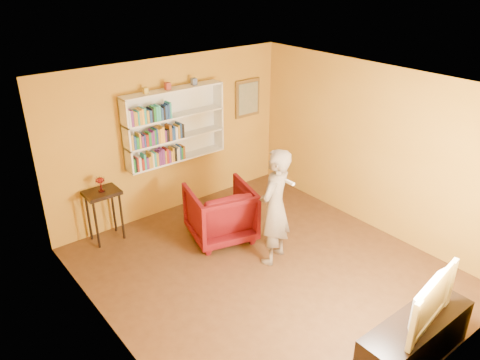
% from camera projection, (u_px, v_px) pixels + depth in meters
% --- Properties ---
extents(room_shell, '(5.30, 5.80, 2.88)m').
position_uv_depth(room_shell, '(268.00, 210.00, 6.35)').
color(room_shell, '#462B16').
rests_on(room_shell, ground).
extents(bookshelf, '(1.80, 0.29, 1.23)m').
position_uv_depth(bookshelf, '(173.00, 125.00, 7.81)').
color(bookshelf, silver).
rests_on(bookshelf, room_shell).
extents(books_row_lower, '(0.95, 0.19, 0.26)m').
position_uv_depth(books_row_lower, '(158.00, 158.00, 7.71)').
color(books_row_lower, '#1A782D').
rests_on(books_row_lower, bookshelf).
extents(books_row_middle, '(0.96, 0.19, 0.27)m').
position_uv_depth(books_row_middle, '(157.00, 136.00, 7.56)').
color(books_row_middle, '#B78824').
rests_on(books_row_middle, bookshelf).
extents(books_row_upper, '(0.74, 0.19, 0.26)m').
position_uv_depth(books_row_upper, '(148.00, 115.00, 7.33)').
color(books_row_upper, silver).
rests_on(books_row_upper, bookshelf).
extents(ornament_left, '(0.07, 0.07, 0.09)m').
position_uv_depth(ornament_left, '(146.00, 91.00, 7.21)').
color(ornament_left, gold).
rests_on(ornament_left, bookshelf).
extents(ornament_centre, '(0.08, 0.08, 0.11)m').
position_uv_depth(ornament_centre, '(168.00, 86.00, 7.42)').
color(ornament_centre, maroon).
rests_on(ornament_centre, bookshelf).
extents(ornament_right, '(0.08, 0.08, 0.11)m').
position_uv_depth(ornament_right, '(194.00, 82.00, 7.70)').
color(ornament_right, slate).
rests_on(ornament_right, bookshelf).
extents(framed_painting, '(0.55, 0.05, 0.70)m').
position_uv_depth(framed_painting, '(248.00, 98.00, 8.70)').
color(framed_painting, brown).
rests_on(framed_painting, room_shell).
extents(console_table, '(0.53, 0.40, 0.86)m').
position_uv_depth(console_table, '(103.00, 200.00, 7.27)').
color(console_table, black).
rests_on(console_table, ground).
extents(ruby_lustre, '(0.14, 0.14, 0.23)m').
position_uv_depth(ruby_lustre, '(100.00, 182.00, 7.14)').
color(ruby_lustre, maroon).
rests_on(ruby_lustre, console_table).
extents(armchair, '(1.18, 1.20, 0.90)m').
position_uv_depth(armchair, '(221.00, 213.00, 7.44)').
color(armchair, '#49050D').
rests_on(armchair, ground).
extents(person, '(0.76, 0.64, 1.78)m').
position_uv_depth(person, '(275.00, 207.00, 6.69)').
color(person, '#695B4D').
rests_on(person, ground).
extents(game_remote, '(0.04, 0.15, 0.04)m').
position_uv_depth(game_remote, '(290.00, 182.00, 6.09)').
color(game_remote, white).
rests_on(game_remote, person).
extents(tv_cabinet, '(1.55, 0.47, 0.55)m').
position_uv_depth(tv_cabinet, '(414.00, 340.00, 5.20)').
color(tv_cabinet, black).
rests_on(tv_cabinet, ground).
extents(television, '(1.05, 0.30, 0.60)m').
position_uv_depth(television, '(423.00, 299.00, 4.95)').
color(television, black).
rests_on(television, tv_cabinet).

